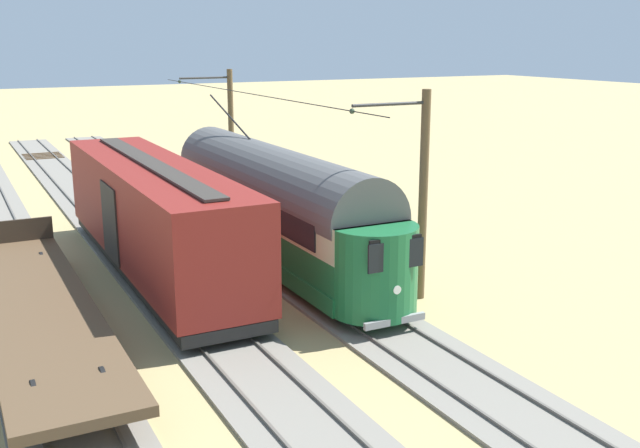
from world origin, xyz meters
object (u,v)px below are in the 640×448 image
at_px(catenary_pole_foreground, 230,133).
at_px(vintage_streetcar, 273,202).
at_px(catenary_pole_mid_near, 421,192).
at_px(flatcar_adjacent, 38,306).
at_px(coach_far_siding, 153,215).

bearing_deg(catenary_pole_foreground, vintage_streetcar, 77.39).
bearing_deg(catenary_pole_mid_near, flatcar_adjacent, -11.69).
relative_size(vintage_streetcar, catenary_pole_mid_near, 2.53).
relative_size(catenary_pole_foreground, catenary_pole_mid_near, 1.00).
distance_m(vintage_streetcar, catenary_pole_mid_near, 6.38).
bearing_deg(catenary_pole_foreground, catenary_pole_mid_near, 90.00).
xyz_separation_m(vintage_streetcar, coach_far_siding, (4.33, -0.37, -0.09)).
relative_size(vintage_streetcar, coach_far_siding, 1.11).
relative_size(vintage_streetcar, catenary_pole_foreground, 2.53).
distance_m(flatcar_adjacent, catenary_pole_mid_near, 11.67).
distance_m(flatcar_adjacent, coach_far_siding, 5.92).
height_order(vintage_streetcar, coach_far_siding, vintage_streetcar).
bearing_deg(vintage_streetcar, catenary_pole_foreground, -102.61).
bearing_deg(vintage_streetcar, catenary_pole_mid_near, 113.32).
height_order(coach_far_siding, catenary_pole_mid_near, catenary_pole_mid_near).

